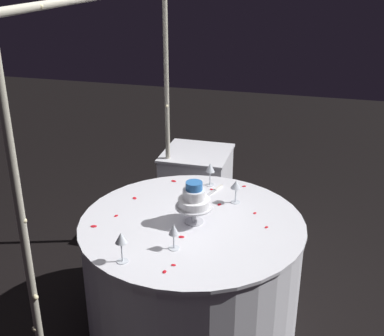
# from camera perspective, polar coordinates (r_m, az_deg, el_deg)

# --- Properties ---
(ground_plane) EXTENTS (12.00, 12.00, 0.00)m
(ground_plane) POSITION_cam_1_polar(r_m,az_deg,el_deg) (3.36, -0.00, -17.51)
(ground_plane) COLOR black
(decorative_arch) EXTENTS (1.97, 0.06, 2.03)m
(decorative_arch) POSITION_cam_1_polar(r_m,az_deg,el_deg) (2.83, -8.97, 5.32)
(decorative_arch) COLOR #B7B29E
(decorative_arch) RESTS_ON ground
(main_table) EXTENTS (1.34, 1.34, 0.76)m
(main_table) POSITION_cam_1_polar(r_m,az_deg,el_deg) (3.12, -0.00, -12.25)
(main_table) COLOR white
(main_table) RESTS_ON ground
(side_table) EXTENTS (0.54, 0.54, 0.73)m
(side_table) POSITION_cam_1_polar(r_m,az_deg,el_deg) (4.14, 0.53, -2.85)
(side_table) COLOR white
(side_table) RESTS_ON ground
(tiered_cake) EXTENTS (0.22, 0.22, 0.26)m
(tiered_cake) POSITION_cam_1_polar(r_m,az_deg,el_deg) (2.84, 0.24, -3.67)
(tiered_cake) COLOR silver
(tiered_cake) RESTS_ON main_table
(wine_glass_0) EXTENTS (0.06, 0.06, 0.16)m
(wine_glass_0) POSITION_cam_1_polar(r_m,az_deg,el_deg) (3.32, 2.13, -0.07)
(wine_glass_0) COLOR silver
(wine_glass_0) RESTS_ON main_table
(wine_glass_1) EXTENTS (0.06, 0.06, 0.17)m
(wine_glass_1) POSITION_cam_1_polar(r_m,az_deg,el_deg) (2.52, -8.23, -8.23)
(wine_glass_1) COLOR silver
(wine_glass_1) RESTS_ON main_table
(wine_glass_2) EXTENTS (0.06, 0.06, 0.15)m
(wine_glass_2) POSITION_cam_1_polar(r_m,az_deg,el_deg) (2.61, -2.13, -7.32)
(wine_glass_2) COLOR silver
(wine_glass_2) RESTS_ON main_table
(wine_glass_3) EXTENTS (0.07, 0.07, 0.15)m
(wine_glass_3) POSITION_cam_1_polar(r_m,az_deg,el_deg) (3.09, 5.14, -2.06)
(wine_glass_3) COLOR silver
(wine_glass_3) RESTS_ON main_table
(cake_knife) EXTENTS (0.29, 0.12, 0.01)m
(cake_knife) POSITION_cam_1_polar(r_m,az_deg,el_deg) (3.25, 2.30, -2.85)
(cake_knife) COLOR silver
(cake_knife) RESTS_ON main_table
(rose_petal_0) EXTENTS (0.03, 0.04, 0.00)m
(rose_petal_0) POSITION_cam_1_polar(r_m,az_deg,el_deg) (2.92, -11.36, -6.65)
(rose_petal_0) COLOR red
(rose_petal_0) RESTS_ON main_table
(rose_petal_1) EXTENTS (0.02, 0.03, 0.00)m
(rose_petal_1) POSITION_cam_1_polar(r_m,az_deg,el_deg) (2.53, -2.16, -11.20)
(rose_petal_1) COLOR red
(rose_petal_1) RESTS_ON main_table
(rose_petal_2) EXTENTS (0.03, 0.03, 0.00)m
(rose_petal_2) POSITION_cam_1_polar(r_m,az_deg,el_deg) (3.11, 3.20, -4.25)
(rose_petal_2) COLOR red
(rose_petal_2) RESTS_ON main_table
(rose_petal_3) EXTENTS (0.03, 0.04, 0.00)m
(rose_petal_3) POSITION_cam_1_polar(r_m,az_deg,el_deg) (2.76, -1.23, -8.00)
(rose_petal_3) COLOR red
(rose_petal_3) RESTS_ON main_table
(rose_petal_4) EXTENTS (0.03, 0.02, 0.00)m
(rose_petal_4) POSITION_cam_1_polar(r_m,az_deg,el_deg) (3.03, 7.31, -5.22)
(rose_petal_4) COLOR red
(rose_petal_4) RESTS_ON main_table
(rose_petal_5) EXTENTS (0.03, 0.02, 0.00)m
(rose_petal_5) POSITION_cam_1_polar(r_m,az_deg,el_deg) (2.49, -3.15, -11.95)
(rose_petal_5) COLOR red
(rose_petal_5) RESTS_ON main_table
(rose_petal_6) EXTENTS (0.03, 0.03, 0.00)m
(rose_petal_6) POSITION_cam_1_polar(r_m,az_deg,el_deg) (3.30, 2.28, -2.49)
(rose_petal_6) COLOR red
(rose_petal_6) RESTS_ON main_table
(rose_petal_7) EXTENTS (0.04, 0.04, 0.00)m
(rose_petal_7) POSITION_cam_1_polar(r_m,az_deg,el_deg) (3.20, -6.69, -3.49)
(rose_petal_7) COLOR red
(rose_petal_7) RESTS_ON main_table
(rose_petal_8) EXTENTS (0.03, 0.03, 0.00)m
(rose_petal_8) POSITION_cam_1_polar(r_m,az_deg,el_deg) (3.01, -8.81, -5.50)
(rose_petal_8) COLOR red
(rose_petal_8) RESTS_ON main_table
(rose_petal_9) EXTENTS (0.04, 0.05, 0.00)m
(rose_petal_9) POSITION_cam_1_polar(r_m,az_deg,el_deg) (3.42, -2.14, -1.52)
(rose_petal_9) COLOR red
(rose_petal_9) RESTS_ON main_table
(rose_petal_10) EXTENTS (0.03, 0.03, 0.00)m
(rose_petal_10) POSITION_cam_1_polar(r_m,az_deg,el_deg) (3.36, 6.08, -2.12)
(rose_petal_10) COLOR red
(rose_petal_10) RESTS_ON main_table
(rose_petal_11) EXTENTS (0.03, 0.04, 0.00)m
(rose_petal_11) POSITION_cam_1_polar(r_m,az_deg,el_deg) (3.32, 0.69, -2.31)
(rose_petal_11) COLOR red
(rose_petal_11) RESTS_ON main_table
(rose_petal_12) EXTENTS (0.03, 0.03, 0.00)m
(rose_petal_12) POSITION_cam_1_polar(r_m,az_deg,el_deg) (2.89, 8.65, -6.81)
(rose_petal_12) COLOR red
(rose_petal_12) RESTS_ON main_table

